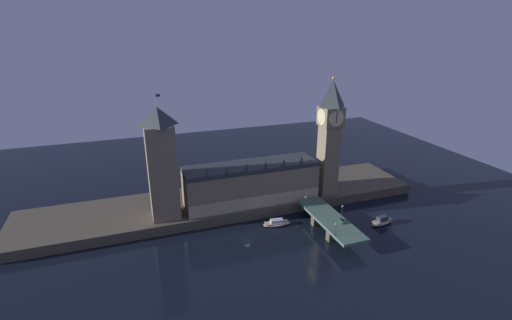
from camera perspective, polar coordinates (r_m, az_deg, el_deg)
The scene contains 13 objects.
ground_plane at distance 180.46m, azimuth -1.30°, elevation -12.33°, with size 400.00×400.00×0.00m, color black.
embankment at distance 211.94m, azimuth -4.64°, elevation -6.38°, with size 220.00×42.00×5.26m.
parliament_hall at distance 202.18m, azimuth -0.78°, elevation -3.50°, with size 72.27×20.56×25.65m.
clock_tower at distance 208.09m, azimuth 11.26°, elevation 3.91°, with size 11.77×11.88×66.20m.
victoria_tower at distance 184.92m, azimuth -14.31°, elevation -0.57°, with size 13.81×13.81×62.22m.
bridge at distance 189.15m, azimuth 11.35°, elevation -9.26°, with size 13.49×46.00×7.19m.
car_southbound_lead at distance 185.46m, azimuth 13.04°, elevation -9.10°, with size 2.02×4.76×1.57m.
pedestrian_near_rail at distance 176.23m, azimuth 11.70°, elevation -10.58°, with size 0.38×0.38×1.65m.
street_lamp_near at distance 172.52m, azimuth 12.13°, elevation -10.16°, with size 1.34×0.60×6.23m.
street_lamp_mid at distance 189.62m, azimuth 13.13°, elevation -7.41°, with size 1.34×0.60×5.92m.
street_lamp_far at distance 194.98m, azimuth 7.67°, elevation -6.17°, with size 1.34×0.60×6.28m.
boat_upstream at distance 192.51m, azimuth 3.19°, elevation -9.69°, with size 14.61×6.54×3.49m.
boat_downstream at distance 203.53m, azimuth 18.82°, elevation -8.94°, with size 13.38×6.00×4.69m.
Camera 1 is at (-47.17, -145.24, 96.16)m, focal length 26.00 mm.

